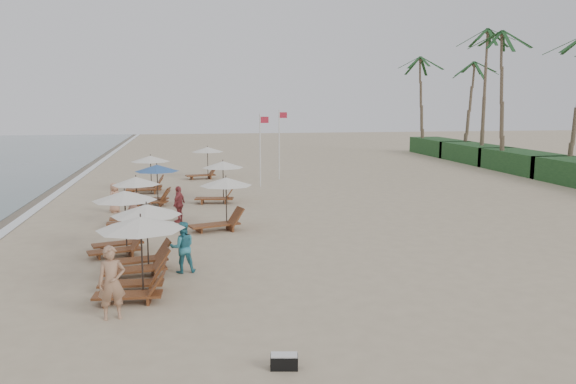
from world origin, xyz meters
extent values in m
plane|color=tan|center=(0.00, 0.00, 0.00)|extent=(160.00, 160.00, 0.00)
cube|color=white|center=(-11.20, 10.00, 0.01)|extent=(0.50, 140.00, 0.02)
cube|color=#193D1C|center=(22.00, 22.00, 0.80)|extent=(3.20, 8.00, 1.60)
cube|color=#193D1C|center=(22.00, 29.50, 0.80)|extent=(3.20, 8.00, 1.60)
cube|color=#193D1C|center=(22.00, 37.00, 0.80)|extent=(3.20, 8.00, 1.60)
cylinder|color=brown|center=(22.90, 18.00, 4.90)|extent=(0.36, 0.36, 9.80)
cylinder|color=brown|center=(21.10, 23.20, 5.30)|extent=(0.36, 0.36, 10.60)
cylinder|color=brown|center=(22.00, 28.40, 5.70)|extent=(0.36, 0.36, 11.40)
cylinder|color=brown|center=(22.90, 33.60, 4.50)|extent=(0.36, 0.36, 9.00)
cylinder|color=brown|center=(21.10, 38.80, 4.90)|extent=(0.36, 0.36, 9.80)
cylinder|color=black|center=(-4.86, -2.43, 1.11)|extent=(0.05, 0.05, 2.22)
cone|color=silver|center=(-4.86, -2.43, 2.12)|extent=(2.43, 2.43, 0.35)
cylinder|color=black|center=(-4.86, -0.03, 1.07)|extent=(0.05, 0.05, 2.14)
cone|color=silver|center=(-4.86, -0.03, 2.04)|extent=(2.23, 2.23, 0.35)
cylinder|color=black|center=(-5.78, 2.51, 1.10)|extent=(0.05, 0.05, 2.21)
cone|color=silver|center=(-5.78, 2.51, 2.11)|extent=(2.28, 2.28, 0.35)
cylinder|color=black|center=(-5.76, 7.28, 1.05)|extent=(0.05, 0.05, 2.09)
cone|color=silver|center=(-5.76, 7.28, 1.99)|extent=(2.07, 2.07, 0.35)
cylinder|color=black|center=(-5.11, 12.54, 1.02)|extent=(0.05, 0.05, 2.05)
cone|color=#315793|center=(-5.11, 12.54, 1.95)|extent=(2.32, 2.32, 0.35)
cylinder|color=black|center=(-5.68, 16.87, 1.06)|extent=(0.05, 0.05, 2.13)
cone|color=silver|center=(-5.68, 16.87, 2.03)|extent=(2.30, 2.30, 0.35)
cylinder|color=black|center=(-1.93, 5.95, 1.07)|extent=(0.05, 0.05, 2.15)
cone|color=silver|center=(-1.93, 5.95, 2.05)|extent=(2.24, 2.24, 0.35)
cylinder|color=black|center=(-1.63, 12.68, 1.07)|extent=(0.05, 0.05, 2.15)
cone|color=silver|center=(-1.63, 12.68, 2.05)|extent=(2.24, 2.24, 0.35)
cylinder|color=black|center=(-2.07, 22.70, 1.07)|extent=(0.05, 0.05, 2.15)
cone|color=silver|center=(-2.07, 22.70, 2.05)|extent=(2.24, 2.24, 0.35)
imported|color=#A47859|center=(-5.50, -4.00, 0.94)|extent=(0.75, 0.56, 1.88)
imported|color=teal|center=(-3.77, -0.25, 0.83)|extent=(0.88, 0.72, 1.66)
imported|color=#8F5C49|center=(-5.70, 5.64, 0.87)|extent=(1.23, 1.26, 1.73)
imported|color=#B0464B|center=(-3.95, 7.68, 0.83)|extent=(0.79, 1.05, 1.66)
imported|color=tan|center=(-7.10, 10.57, 0.74)|extent=(0.81, 0.86, 1.48)
cube|color=black|center=(-1.71, -7.49, 0.14)|extent=(0.61, 0.38, 0.28)
cube|color=silver|center=(-1.71, -7.49, 0.29)|extent=(0.58, 0.35, 0.04)
cylinder|color=silver|center=(1.09, 18.02, 2.33)|extent=(0.08, 0.08, 4.66)
cube|color=#AF2032|center=(1.37, 18.02, 4.26)|extent=(0.55, 0.02, 0.40)
cylinder|color=silver|center=(2.84, 21.28, 2.44)|extent=(0.08, 0.08, 4.87)
cube|color=#AF2032|center=(3.12, 21.28, 4.47)|extent=(0.55, 0.02, 0.40)
camera|label=1|loc=(-3.58, -18.49, 5.44)|focal=36.05mm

